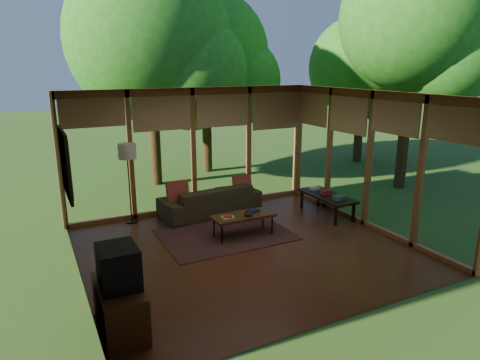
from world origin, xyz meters
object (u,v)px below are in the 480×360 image
sofa (210,200)px  coffee_table (243,216)px  television (118,267)px  side_console (327,197)px  media_cabinet (120,308)px  floor_lamp (127,156)px

sofa → coffee_table: bearing=87.0°
sofa → television: 4.37m
coffee_table → side_console: size_ratio=0.86×
media_cabinet → floor_lamp: 4.00m
television → side_console: bearing=24.9°
coffee_table → side_console: side_console is taller
coffee_table → sofa: bearing=92.9°
coffee_table → side_console: (2.16, 0.24, 0.02)m
coffee_table → side_console: 2.17m
coffee_table → television: bearing=-143.3°
media_cabinet → coffee_table: size_ratio=0.83×
media_cabinet → sofa: bearing=52.6°
floor_lamp → side_console: floor_lamp is taller
sofa → coffee_table: sofa is taller
media_cabinet → coffee_table: media_cabinet is taller
sofa → television: bearing=46.9°
television → side_console: television is taller
television → side_console: (4.85, 2.25, -0.44)m
media_cabinet → side_console: 5.37m
sofa → media_cabinet: size_ratio=2.18×
television → coffee_table: size_ratio=0.46×
floor_lamp → side_console: bearing=-20.6°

